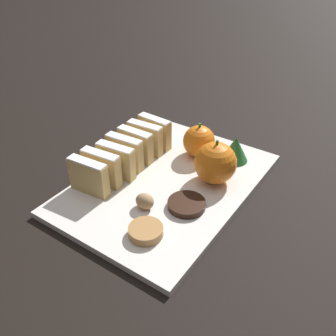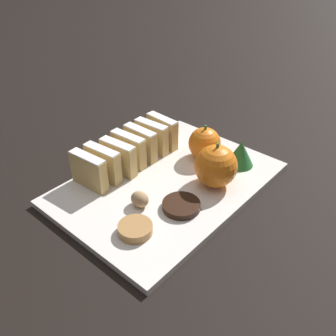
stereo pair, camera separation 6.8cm
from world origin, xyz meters
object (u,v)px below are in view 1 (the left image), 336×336
orange_near (215,163)px  chocolate_cookie (187,204)px  orange_far (200,141)px  walnut (145,201)px

orange_near → chocolate_cookie: size_ratio=1.32×
orange_far → walnut: 0.20m
orange_far → chocolate_cookie: orange_far is taller
orange_near → walnut: 0.15m
orange_near → walnut: size_ratio=2.60×
chocolate_cookie → walnut: bearing=-144.6°
orange_near → chocolate_cookie: 0.10m
orange_near → orange_far: (-0.07, 0.06, -0.01)m
chocolate_cookie → orange_far: bearing=113.3°
orange_far → walnut: size_ratio=2.21×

